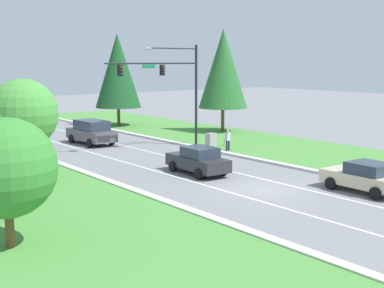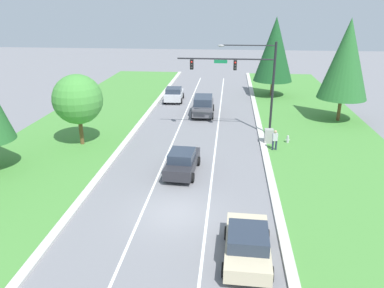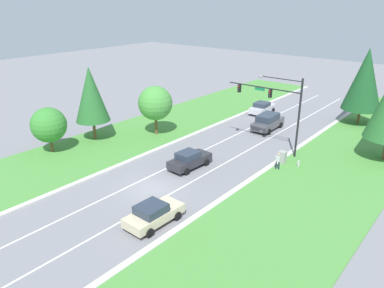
{
  "view_description": "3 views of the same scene",
  "coord_description": "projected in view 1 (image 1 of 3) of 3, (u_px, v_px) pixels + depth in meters",
  "views": [
    {
      "loc": [
        -19.74,
        -19.35,
        6.68
      ],
      "look_at": [
        0.47,
        6.77,
        1.56
      ],
      "focal_mm": 50.0,
      "sensor_mm": 36.0,
      "label": 1
    },
    {
      "loc": [
        2.76,
        -17.72,
        10.75
      ],
      "look_at": [
        0.25,
        6.96,
        1.49
      ],
      "focal_mm": 35.0,
      "sensor_mm": 36.0,
      "label": 2
    },
    {
      "loc": [
        20.23,
        -19.39,
        14.92
      ],
      "look_at": [
        -0.7,
        6.24,
        1.98
      ],
      "focal_mm": 35.0,
      "sensor_mm": 36.0,
      "label": 3
    }
  ],
  "objects": [
    {
      "name": "ground_plane",
      "position": [
        264.0,
        190.0,
        28.09
      ],
      "size": [
        160.0,
        160.0,
        0.0
      ],
      "primitive_type": "plane",
      "color": "slate"
    },
    {
      "name": "curb_strip_right",
      "position": [
        332.0,
        174.0,
        31.49
      ],
      "size": [
        0.5,
        90.0,
        0.15
      ],
      "color": "beige",
      "rests_on": "ground_plane"
    },
    {
      "name": "curb_strip_left",
      "position": [
        177.0,
        206.0,
        24.66
      ],
      "size": [
        0.5,
        90.0,
        0.15
      ],
      "color": "beige",
      "rests_on": "ground_plane"
    },
    {
      "name": "grass_verge_right",
      "position": [
        383.0,
        165.0,
        34.67
      ],
      "size": [
        10.0,
        90.0,
        0.08
      ],
      "color": "#4C8E3D",
      "rests_on": "ground_plane"
    },
    {
      "name": "grass_verge_left",
      "position": [
        72.0,
        228.0,
        21.49
      ],
      "size": [
        10.0,
        90.0,
        0.08
      ],
      "color": "#4C8E3D",
      "rests_on": "ground_plane"
    },
    {
      "name": "lane_stripe_inner_left",
      "position": [
        238.0,
        195.0,
        27.0
      ],
      "size": [
        0.14,
        81.0,
        0.01
      ],
      "color": "white",
      "rests_on": "ground_plane"
    },
    {
      "name": "lane_stripe_inner_right",
      "position": [
        287.0,
        185.0,
        29.18
      ],
      "size": [
        0.14,
        81.0,
        0.01
      ],
      "color": "white",
      "rests_on": "ground_plane"
    },
    {
      "name": "traffic_signal_mast",
      "position": [
        172.0,
        79.0,
        40.56
      ],
      "size": [
        8.16,
        0.41,
        7.96
      ],
      "color": "black",
      "rests_on": "ground_plane"
    },
    {
      "name": "charcoal_sedan",
      "position": [
        198.0,
        160.0,
        31.94
      ],
      "size": [
        2.17,
        4.53,
        1.65
      ],
      "rotation": [
        0.0,
        0.0,
        -0.06
      ],
      "color": "#28282D",
      "rests_on": "ground_plane"
    },
    {
      "name": "champagne_sedan",
      "position": [
        366.0,
        177.0,
        27.48
      ],
      "size": [
        2.23,
        4.46,
        1.58
      ],
      "rotation": [
        0.0,
        0.0,
        -0.03
      ],
      "color": "beige",
      "rests_on": "ground_plane"
    },
    {
      "name": "silver_sedan",
      "position": [
        20.0,
        131.0,
        45.46
      ],
      "size": [
        2.3,
        4.55,
        1.61
      ],
      "rotation": [
        0.0,
        0.0,
        0.05
      ],
      "color": "silver",
      "rests_on": "ground_plane"
    },
    {
      "name": "graphite_suv",
      "position": [
        91.0,
        132.0,
        43.4
      ],
      "size": [
        2.3,
        5.1,
        1.95
      ],
      "rotation": [
        0.0,
        0.0,
        0.03
      ],
      "color": "#4C4C51",
      "rests_on": "ground_plane"
    },
    {
      "name": "utility_cabinet",
      "position": [
        211.0,
        141.0,
        40.76
      ],
      "size": [
        0.7,
        0.6,
        1.26
      ],
      "color": "#9E9E99",
      "rests_on": "ground_plane"
    },
    {
      "name": "pedestrian",
      "position": [
        228.0,
        139.0,
        39.7
      ],
      "size": [
        0.41,
        0.29,
        1.69
      ],
      "rotation": [
        0.0,
        0.0,
        3.33
      ],
      "color": "#232842",
      "rests_on": "ground_plane"
    },
    {
      "name": "fire_hydrant",
      "position": [
        225.0,
        143.0,
        41.94
      ],
      "size": [
        0.34,
        0.2,
        0.7
      ],
      "color": "#B7B7BC",
      "rests_on": "ground_plane"
    },
    {
      "name": "conifer_near_right_tree",
      "position": [
        223.0,
        69.0,
        49.98
      ],
      "size": [
        4.61,
        4.61,
        9.69
      ],
      "color": "brown",
      "rests_on": "ground_plane"
    },
    {
      "name": "oak_near_left_tree",
      "position": [
        6.0,
        168.0,
        18.75
      ],
      "size": [
        3.59,
        3.59,
        4.77
      ],
      "color": "brown",
      "rests_on": "ground_plane"
    },
    {
      "name": "conifer_far_right_tree",
      "position": [
        118.0,
        71.0,
        54.59
      ],
      "size": [
        4.69,
        4.69,
        9.48
      ],
      "color": "brown",
      "rests_on": "ground_plane"
    },
    {
      "name": "oak_far_left_tree",
      "position": [
        23.0,
        114.0,
        29.75
      ],
      "size": [
        3.91,
        3.91,
        5.75
      ],
      "color": "brown",
      "rests_on": "ground_plane"
    }
  ]
}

